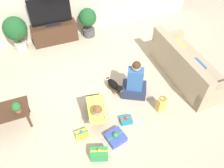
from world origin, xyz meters
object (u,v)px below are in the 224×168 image
object	(u,v)px
gift_box_b	(116,137)
tabletop_plant	(16,107)
coffee_table	(5,113)
potted_plant_back_left	(16,30)
potted_plant_back_right	(88,20)
person_sitting	(135,83)
tv_console	(55,33)
gift_box_a	(82,134)
dog	(115,86)
gift_box_c	(99,154)
gift_bag_a	(161,104)
gift_box_d	(126,120)
person_kneeling	(96,109)
sofa_right	(186,67)
tv	(51,13)

from	to	relation	value
gift_box_b	tabletop_plant	distance (m)	1.90
coffee_table	potted_plant_back_left	bearing A→B (deg)	79.68
potted_plant_back_right	person_sitting	size ratio (longest dim) A/B	0.85
tv_console	gift_box_a	world-z (taller)	tv_console
tv_console	person_sitting	xyz separation A→B (m)	(1.21, -2.62, 0.08)
potted_plant_back_right	gift_box_a	size ratio (longest dim) A/B	3.28
tv_console	gift_box_b	distance (m)	3.55
coffee_table	tv_console	world-z (taller)	tv_console
dog	gift_box_c	xyz separation A→B (m)	(-0.83, -1.35, -0.08)
gift_bag_a	gift_box_a	bearing A→B (deg)	-179.67
gift_box_d	person_kneeling	bearing A→B (deg)	152.51
tv_console	gift_box_c	world-z (taller)	tv_console
person_kneeling	tabletop_plant	world-z (taller)	person_kneeling
gift_box_a	sofa_right	bearing A→B (deg)	14.32
coffee_table	tabletop_plant	distance (m)	0.33
person_sitting	gift_box_c	size ratio (longest dim) A/B	2.85
dog	gift_box_d	xyz separation A→B (m)	(-0.08, -0.83, -0.14)
person_sitting	gift_bag_a	size ratio (longest dim) A/B	2.63
gift_box_b	gift_box_c	distance (m)	0.46
tv	gift_box_d	xyz separation A→B (m)	(0.76, -3.23, -0.83)
gift_bag_a	potted_plant_back_left	bearing A→B (deg)	128.44
tv_console	gift_box_a	xyz separation A→B (m)	(-0.15, -3.22, -0.22)
coffee_table	tv	world-z (taller)	tv
gift_box_c	potted_plant_back_right	bearing A→B (deg)	75.84
potted_plant_back_left	gift_box_b	bearing A→B (deg)	-68.32
gift_box_b	tv	bearing A→B (deg)	96.84
person_kneeling	gift_box_d	xyz separation A→B (m)	(0.53, -0.28, -0.28)
gift_bag_a	tv	bearing A→B (deg)	115.79
person_kneeling	dog	size ratio (longest dim) A/B	1.49
gift_bag_a	person_sitting	bearing A→B (deg)	119.91
potted_plant_back_right	dog	xyz separation A→B (m)	(-0.11, -2.35, -0.31)
gift_box_a	tabletop_plant	size ratio (longest dim) A/B	1.14
tv	dog	world-z (taller)	tv
sofa_right	tabletop_plant	bearing A→B (deg)	90.66
sofa_right	tabletop_plant	world-z (taller)	sofa_right
tv_console	gift_box_c	bearing A→B (deg)	-89.64
tv	person_kneeling	distance (m)	3.02
potted_plant_back_right	dog	world-z (taller)	potted_plant_back_right
gift_box_a	gift_box_b	size ratio (longest dim) A/B	0.65
person_kneeling	person_sitting	xyz separation A→B (m)	(0.98, 0.33, 0.02)
tv	person_kneeling	bearing A→B (deg)	-85.49
gift_box_a	gift_box_b	world-z (taller)	gift_box_b
dog	gift_box_c	bearing A→B (deg)	-137.53
gift_box_b	tv_console	bearing A→B (deg)	96.84
person_kneeling	gift_box_c	size ratio (longest dim) A/B	2.41
potted_plant_back_right	tv	bearing A→B (deg)	177.01
potted_plant_back_right	gift_box_c	bearing A→B (deg)	-104.16
sofa_right	potted_plant_back_right	bearing A→B (deg)	33.40
sofa_right	dog	bearing A→B (deg)	85.93
sofa_right	potted_plant_back_left	distance (m)	4.34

